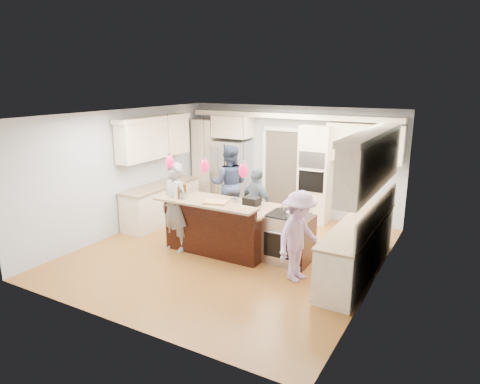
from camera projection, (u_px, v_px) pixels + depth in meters
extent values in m
plane|color=#B07B30|center=(231.00, 252.00, 8.49)|extent=(6.00, 6.00, 0.00)
cube|color=#B2BCC6|center=(292.00, 161.00, 10.67)|extent=(5.50, 0.04, 2.70)
cube|color=#B2BCC6|center=(115.00, 234.00, 5.62)|extent=(5.50, 0.04, 2.70)
cube|color=#B2BCC6|center=(124.00, 171.00, 9.46)|extent=(0.04, 6.00, 2.70)
cube|color=#B2BCC6|center=(379.00, 206.00, 6.84)|extent=(0.04, 6.00, 2.70)
cube|color=white|center=(231.00, 114.00, 7.80)|extent=(5.50, 6.00, 0.04)
cube|color=#B7B7BC|center=(232.00, 175.00, 11.22)|extent=(0.90, 0.70, 1.80)
cube|color=#FBEBCB|center=(316.00, 174.00, 10.09)|extent=(0.72, 0.64, 2.30)
cube|color=black|center=(312.00, 160.00, 9.71)|extent=(0.60, 0.02, 0.35)
cube|color=black|center=(311.00, 181.00, 9.84)|extent=(0.60, 0.02, 0.50)
cylinder|color=#B7B7BC|center=(311.00, 171.00, 9.75)|extent=(0.55, 0.02, 0.02)
cube|color=#FBEBCB|center=(207.00, 162.00, 11.59)|extent=(0.60, 0.58, 2.30)
cube|color=#FBEBCB|center=(232.00, 127.00, 10.95)|extent=(0.95, 0.58, 0.55)
cube|color=#FBEBCB|center=(365.00, 143.00, 9.51)|extent=(1.70, 0.35, 0.85)
cube|color=beige|center=(290.00, 116.00, 10.22)|extent=(5.30, 0.38, 0.12)
cube|color=#4C443A|center=(283.00, 172.00, 10.86)|extent=(0.90, 0.06, 2.10)
cube|color=white|center=(283.00, 129.00, 10.55)|extent=(1.04, 0.06, 0.10)
cube|color=#FBEBCB|center=(358.00, 249.00, 7.49)|extent=(0.60, 3.00, 0.88)
cube|color=tan|center=(360.00, 224.00, 7.37)|extent=(0.64, 3.05, 0.04)
cube|color=#FBEBCB|center=(371.00, 163.00, 7.04)|extent=(0.35, 3.00, 0.85)
cube|color=beige|center=(373.00, 134.00, 6.92)|extent=(0.37, 3.10, 0.10)
cube|color=#FBEBCB|center=(162.00, 204.00, 10.19)|extent=(0.60, 2.20, 0.88)
cube|color=tan|center=(161.00, 185.00, 10.08)|extent=(0.64, 2.25, 0.04)
cube|color=#FBEBCB|center=(155.00, 139.00, 9.86)|extent=(0.35, 2.20, 0.85)
cube|color=beige|center=(154.00, 118.00, 9.73)|extent=(0.37, 2.30, 0.10)
cube|color=black|center=(224.00, 227.00, 8.62)|extent=(2.00, 1.00, 0.88)
cube|color=tan|center=(224.00, 205.00, 8.51)|extent=(2.10, 1.10, 0.04)
cube|color=black|center=(209.00, 230.00, 8.13)|extent=(2.00, 0.12, 1.08)
cube|color=tan|center=(204.00, 204.00, 7.87)|extent=(2.10, 0.42, 0.04)
cube|color=black|center=(252.00, 201.00, 8.39)|extent=(0.31, 0.25, 0.16)
cube|color=#B7B7BC|center=(287.00, 238.00, 7.96)|extent=(0.76, 0.66, 0.90)
cube|color=black|center=(280.00, 247.00, 7.69)|extent=(0.65, 0.01, 0.45)
cube|color=black|center=(288.00, 215.00, 7.85)|extent=(0.72, 0.59, 0.02)
cube|color=black|center=(308.00, 243.00, 7.77)|extent=(0.06, 0.71, 0.88)
cylinder|color=black|center=(168.00, 134.00, 7.97)|extent=(0.01, 0.01, 0.75)
ellipsoid|color=#B90A38|center=(170.00, 162.00, 8.10)|extent=(0.15, 0.15, 0.26)
cylinder|color=black|center=(204.00, 137.00, 7.59)|extent=(0.01, 0.01, 0.75)
ellipsoid|color=#B90A38|center=(205.00, 166.00, 7.72)|extent=(0.15, 0.15, 0.26)
cylinder|color=black|center=(243.00, 140.00, 7.21)|extent=(0.01, 0.01, 0.75)
ellipsoid|color=#B90A38|center=(243.00, 171.00, 7.34)|extent=(0.15, 0.15, 0.26)
imported|color=slate|center=(175.00, 208.00, 8.37)|extent=(0.72, 0.55, 1.77)
imported|color=#29344F|center=(229.00, 184.00, 10.08)|extent=(1.11, 1.00, 1.86)
imported|color=#4E5F6D|center=(257.00, 205.00, 8.95)|extent=(0.98, 0.66, 1.55)
imported|color=#A98ABA|center=(299.00, 236.00, 7.12)|extent=(0.80, 1.12, 1.56)
cube|color=#957851|center=(342.00, 292.00, 6.88)|extent=(0.76, 1.10, 0.01)
cylinder|color=silver|center=(176.00, 190.00, 8.06)|extent=(0.10, 0.10, 0.34)
cylinder|color=#4B2D0D|center=(177.00, 192.00, 8.08)|extent=(0.08, 0.08, 0.26)
cylinder|color=#4B2D0D|center=(178.00, 193.00, 8.07)|extent=(0.07, 0.07, 0.24)
cylinder|color=#4B2D0D|center=(185.00, 191.00, 8.17)|extent=(0.09, 0.09, 0.26)
cylinder|color=#B7B7BC|center=(184.00, 196.00, 8.07)|extent=(0.07, 0.07, 0.12)
cube|color=tan|center=(215.00, 202.00, 7.84)|extent=(0.48, 0.40, 0.03)
cylinder|color=#B7B7BC|center=(289.00, 209.00, 7.95)|extent=(0.22, 0.22, 0.13)
cylinder|color=#B7B7BC|center=(292.00, 215.00, 7.62)|extent=(0.22, 0.22, 0.11)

